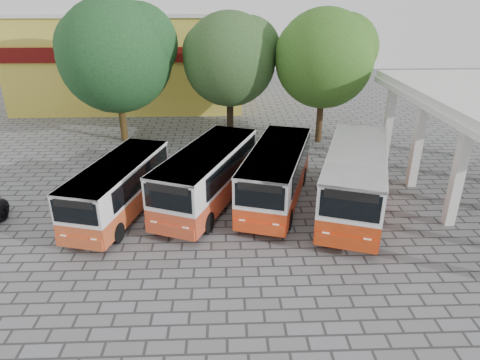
{
  "coord_description": "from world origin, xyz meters",
  "views": [
    {
      "loc": [
        -2.47,
        -15.22,
        9.94
      ],
      "look_at": [
        -1.77,
        3.83,
        1.5
      ],
      "focal_mm": 32.0,
      "sensor_mm": 36.0,
      "label": 1
    }
  ],
  "objects_px": {
    "bus_far_right": "(355,177)",
    "bus_centre_right": "(276,172)",
    "bus_centre_left": "(208,174)",
    "bus_far_left": "(119,186)"
  },
  "relations": [
    {
      "from": "bus_far_right",
      "to": "bus_centre_right",
      "type": "bearing_deg",
      "value": -177.3
    },
    {
      "from": "bus_centre_left",
      "to": "bus_far_right",
      "type": "height_order",
      "value": "bus_far_right"
    },
    {
      "from": "bus_centre_right",
      "to": "bus_far_right",
      "type": "bearing_deg",
      "value": 0.49
    },
    {
      "from": "bus_centre_left",
      "to": "bus_far_right",
      "type": "bearing_deg",
      "value": 14.13
    },
    {
      "from": "bus_far_left",
      "to": "bus_far_right",
      "type": "bearing_deg",
      "value": 14.41
    },
    {
      "from": "bus_far_left",
      "to": "bus_centre_right",
      "type": "xyz_separation_m",
      "value": [
        7.59,
        1.08,
        0.13
      ]
    },
    {
      "from": "bus_centre_right",
      "to": "bus_far_left",
      "type": "bearing_deg",
      "value": -154.96
    },
    {
      "from": "bus_far_left",
      "to": "bus_far_right",
      "type": "xyz_separation_m",
      "value": [
        11.24,
        -0.0,
        0.29
      ]
    },
    {
      "from": "bus_centre_left",
      "to": "bus_centre_right",
      "type": "bearing_deg",
      "value": 23.99
    },
    {
      "from": "bus_far_right",
      "to": "bus_centre_left",
      "type": "bearing_deg",
      "value": -168.41
    }
  ]
}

